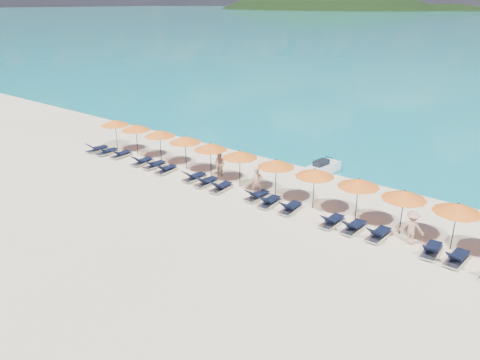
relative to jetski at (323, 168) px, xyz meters
The scene contains 35 objects.
ground 9.74m from the jetski, 98.49° to the right, with size 1400.00×1400.00×0.00m, color beige.
headland_main 611.25m from the jetski, 119.61° to the left, with size 374.00×242.00×126.50m.
headland_small 571.92m from the jetski, 105.38° to the left, with size 162.00×126.00×85.50m.
jetski is the anchor object (origin of this frame).
beachgoer_a 5.72m from the jetski, 100.44° to the right, with size 0.61×0.40×1.68m, color tan.
beachgoer_b 6.57m from the jetski, 137.75° to the right, with size 0.75×0.43×1.55m, color tan.
beachgoer_c 9.59m from the jetski, 36.15° to the right, with size 1.05×0.49×1.63m, color tan.
umbrella_0 15.52m from the jetski, 161.51° to the right, with size 2.10×2.10×2.28m.
umbrella_1 13.38m from the jetski, 158.70° to the right, with size 2.10×2.10×2.28m.
umbrella_2 11.11m from the jetski, 154.04° to the right, with size 2.10×2.10×2.28m.
umbrella_3 9.03m from the jetski, 147.22° to the right, with size 2.10×2.10×2.28m.
umbrella_4 7.31m from the jetski, 136.17° to the right, with size 2.10×2.10×2.28m.
umbrella_5 5.95m from the jetski, 118.57° to the right, with size 2.10×2.10×2.28m.
umbrella_6 5.30m from the jetski, 91.80° to the right, with size 2.10×2.10×2.28m.
umbrella_7 5.72m from the jetski, 65.71° to the right, with size 2.10×2.10×2.28m.
umbrella_8 6.97m from the jetski, 46.42° to the right, with size 2.10×2.10×2.28m.
umbrella_9 8.76m from the jetski, 35.61° to the right, with size 2.10×2.10×2.28m.
umbrella_10 10.71m from the jetski, 28.17° to the right, with size 2.10×2.10×2.28m.
lounger_0 16.47m from the jetski, 157.62° to the right, with size 0.67×1.72×0.66m.
lounger_1 15.43m from the jetski, 156.26° to the right, with size 0.64×1.71×0.66m.
lounger_2 14.15m from the jetski, 154.95° to the right, with size 0.72×1.73×0.66m.
lounger_3 12.07m from the jetski, 149.81° to the right, with size 0.74×1.74×0.66m.
lounger_4 11.05m from the jetski, 146.85° to the right, with size 0.67×1.72×0.66m.
lounger_5 10.08m from the jetski, 142.30° to the right, with size 0.79×1.75×0.66m.
lounger_6 8.20m from the jetski, 132.83° to the right, with size 0.69×1.72×0.66m.
lounger_7 7.61m from the jetski, 125.73° to the right, with size 0.62×1.70×0.66m.
lounger_8 7.01m from the jetski, 117.10° to the right, with size 0.75×1.74×0.66m.
lounger_9 6.00m from the jetski, 97.45° to the right, with size 0.72×1.73×0.66m.
lounger_10 6.21m from the jetski, 87.75° to the right, with size 0.74×1.74×0.66m.
lounger_11 6.36m from the jetski, 75.63° to the right, with size 0.75×1.74×0.66m.
lounger_12 7.41m from the jetski, 56.89° to the right, with size 0.66×1.71×0.66m.
lounger_13 8.02m from the jetski, 49.78° to the right, with size 0.69×1.72×0.66m.
lounger_14 8.83m from the jetski, 43.44° to the right, with size 0.69×1.72×0.66m.
lounger_15 10.67m from the jetski, 34.32° to the right, with size 0.74×1.74×0.66m.
lounger_16 11.59m from the jetski, 31.54° to the right, with size 0.74×1.74×0.66m.
Camera 1 is at (15.00, -15.59, 10.37)m, focal length 35.00 mm.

